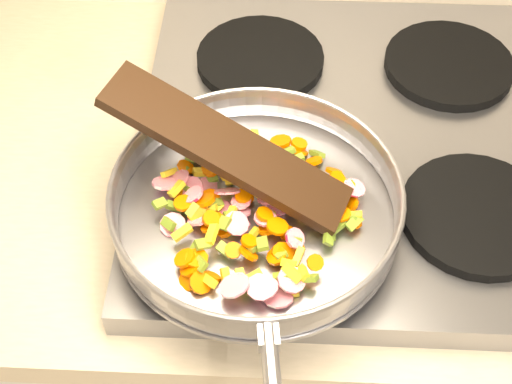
{
  "coord_description": "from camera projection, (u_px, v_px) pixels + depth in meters",
  "views": [
    {
      "loc": [
        -0.81,
        0.98,
        1.65
      ],
      "look_at": [
        -0.83,
        1.5,
        1.0
      ],
      "focal_mm": 50.0,
      "sensor_mm": 36.0,
      "label": 1
    }
  ],
  "objects": [
    {
      "name": "saute_pan",
      "position": [
        256.0,
        203.0,
        0.84
      ],
      "size": [
        0.38,
        0.55,
        0.05
      ],
      "rotation": [
        0.0,
        0.0,
        0.11
      ],
      "color": "#9E9EA5",
      "rests_on": "grate_fl"
    },
    {
      "name": "grate_br",
      "position": [
        449.0,
        65.0,
        1.05
      ],
      "size": [
        0.19,
        0.19,
        0.02
      ],
      "primitive_type": "cylinder",
      "color": "black",
      "rests_on": "cooktop"
    },
    {
      "name": "vegetable_heap",
      "position": [
        251.0,
        206.0,
        0.85
      ],
      "size": [
        0.27,
        0.27,
        0.04
      ],
      "color": "#EB6300",
      "rests_on": "saute_pan"
    },
    {
      "name": "wooden_spatula",
      "position": [
        227.0,
        148.0,
        0.84
      ],
      "size": [
        0.31,
        0.17,
        0.12
      ],
      "primitive_type": "cube",
      "rotation": [
        0.0,
        -0.34,
        2.79
      ],
      "color": "black",
      "rests_on": "saute_pan"
    },
    {
      "name": "grate_fr",
      "position": [
        477.0,
        215.0,
        0.88
      ],
      "size": [
        0.19,
        0.19,
        0.02
      ],
      "primitive_type": "cylinder",
      "color": "black",
      "rests_on": "cooktop"
    },
    {
      "name": "cooktop",
      "position": [
        356.0,
        143.0,
        0.99
      ],
      "size": [
        0.6,
        0.6,
        0.04
      ],
      "primitive_type": "cube",
      "color": "#939399",
      "rests_on": "counter_top"
    },
    {
      "name": "grate_bl",
      "position": [
        260.0,
        59.0,
        1.06
      ],
      "size": [
        0.19,
        0.19,
        0.02
      ],
      "primitive_type": "cylinder",
      "color": "black",
      "rests_on": "cooktop"
    },
    {
      "name": "grate_fl",
      "position": [
        251.0,
        206.0,
        0.89
      ],
      "size": [
        0.19,
        0.19,
        0.02
      ],
      "primitive_type": "cylinder",
      "color": "black",
      "rests_on": "cooktop"
    }
  ]
}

